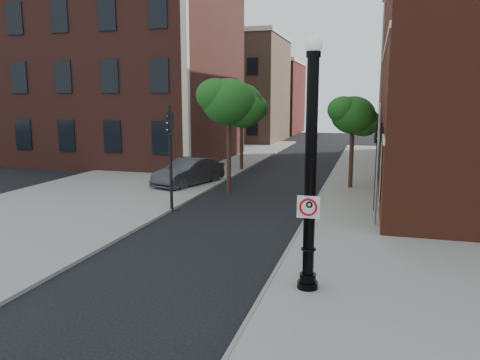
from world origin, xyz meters
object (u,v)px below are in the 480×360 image
(no_parking_sign, at_px, (308,207))
(traffic_signal_right, at_px, (377,149))
(traffic_signal_left, at_px, (170,141))
(parked_car, at_px, (189,172))
(lamppost, at_px, (310,180))

(no_parking_sign, xyz_separation_m, traffic_signal_right, (1.70, 9.66, 0.54))
(no_parking_sign, height_order, traffic_signal_right, traffic_signal_right)
(traffic_signal_left, bearing_deg, no_parking_sign, -61.50)
(parked_car, relative_size, traffic_signal_left, 1.03)
(lamppost, xyz_separation_m, traffic_signal_left, (-7.13, 7.31, 0.18))
(traffic_signal_right, bearing_deg, traffic_signal_left, 174.46)
(lamppost, bearing_deg, parked_car, 123.12)
(parked_car, distance_m, traffic_signal_left, 6.73)
(traffic_signal_left, bearing_deg, parked_car, 89.71)
(lamppost, relative_size, traffic_signal_right, 1.52)
(no_parking_sign, distance_m, traffic_signal_right, 9.82)
(traffic_signal_left, relative_size, traffic_signal_right, 1.11)
(traffic_signal_left, bearing_deg, traffic_signal_right, -1.25)
(no_parking_sign, bearing_deg, traffic_signal_left, 130.52)
(traffic_signal_left, xyz_separation_m, traffic_signal_right, (8.82, 2.18, -0.31))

